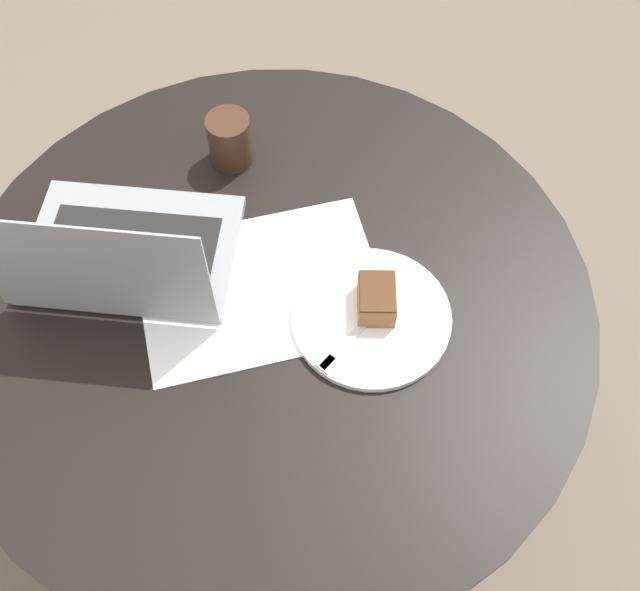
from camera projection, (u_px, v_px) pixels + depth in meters
ground_plane at (287, 449)px, 1.84m from camera, size 12.00×12.00×0.00m
dining_table at (275, 341)px, 1.34m from camera, size 1.06×1.06×0.73m
paper_document at (260, 287)px, 1.22m from camera, size 0.47×0.42×0.00m
plate at (371, 317)px, 1.19m from camera, size 0.26×0.26×0.01m
cake_slice at (377, 299)px, 1.17m from camera, size 0.10×0.10×0.05m
fork at (349, 339)px, 1.16m from camera, size 0.17×0.05×0.00m
coffee_glass at (230, 140)px, 1.32m from camera, size 0.08×0.08×0.10m
laptop at (123, 254)px, 1.20m from camera, size 0.42×0.42×0.25m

